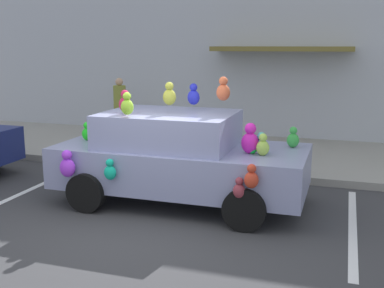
# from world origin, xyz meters

# --- Properties ---
(ground_plane) EXTENTS (60.00, 60.00, 0.00)m
(ground_plane) POSITION_xyz_m (0.00, 0.00, 0.00)
(ground_plane) COLOR #38383A
(sidewalk) EXTENTS (24.00, 4.00, 0.15)m
(sidewalk) POSITION_xyz_m (0.00, 5.00, 0.07)
(sidewalk) COLOR gray
(sidewalk) RESTS_ON ground
(storefront_building) EXTENTS (24.00, 1.25, 6.40)m
(storefront_building) POSITION_xyz_m (0.01, 7.14, 3.19)
(storefront_building) COLOR #B2B7C1
(storefront_building) RESTS_ON ground
(parking_stripe_front) EXTENTS (0.12, 3.60, 0.01)m
(parking_stripe_front) POSITION_xyz_m (2.99, 1.00, 0.00)
(parking_stripe_front) COLOR silver
(parking_stripe_front) RESTS_ON ground
(parking_stripe_rear) EXTENTS (0.12, 3.60, 0.01)m
(parking_stripe_rear) POSITION_xyz_m (-2.73, 1.00, 0.00)
(parking_stripe_rear) COLOR silver
(parking_stripe_rear) RESTS_ON ground
(plush_covered_car) EXTENTS (4.18, 2.15, 2.15)m
(plush_covered_car) POSITION_xyz_m (0.13, 1.30, 0.80)
(plush_covered_car) COLOR #898EB6
(plush_covered_car) RESTS_ON ground
(teddy_bear_on_sidewalk) EXTENTS (0.29, 0.24, 0.56)m
(teddy_bear_on_sidewalk) POSITION_xyz_m (-0.32, 3.92, 0.41)
(teddy_bear_on_sidewalk) COLOR #9E723D
(teddy_bear_on_sidewalk) RESTS_ON sidewalk
(pedestrian_near_shopfront) EXTENTS (0.34, 0.34, 1.63)m
(pedestrian_near_shopfront) POSITION_xyz_m (-3.06, 5.53, 0.91)
(pedestrian_near_shopfront) COLOR olive
(pedestrian_near_shopfront) RESTS_ON sidewalk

